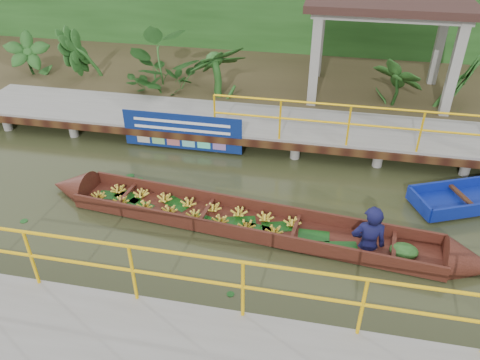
# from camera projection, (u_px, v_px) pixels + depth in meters

# --- Properties ---
(ground) EXTENTS (80.00, 80.00, 0.00)m
(ground) POSITION_uv_depth(u_px,v_px,m) (233.00, 217.00, 9.67)
(ground) COLOR #2C3018
(ground) RESTS_ON ground
(land_strip) EXTENTS (30.00, 8.00, 0.45)m
(land_strip) POSITION_uv_depth(u_px,v_px,m) (280.00, 79.00, 15.73)
(land_strip) COLOR #362D1B
(land_strip) RESTS_ON ground
(far_dock) EXTENTS (16.00, 2.06, 1.66)m
(far_dock) POSITION_uv_depth(u_px,v_px,m) (261.00, 125.00, 12.23)
(far_dock) COLOR gray
(far_dock) RESTS_ON ground
(pavilion) EXTENTS (4.40, 3.00, 3.00)m
(pavilion) POSITION_uv_depth(u_px,v_px,m) (387.00, 12.00, 12.84)
(pavilion) COLOR gray
(pavilion) RESTS_ON ground
(foliage_backdrop) EXTENTS (30.00, 0.80, 4.00)m
(foliage_backdrop) POSITION_uv_depth(u_px,v_px,m) (291.00, 8.00, 16.83)
(foliage_backdrop) COLOR #1A4114
(foliage_backdrop) RESTS_ON ground
(vendor_boat) EXTENTS (9.19, 1.85, 2.22)m
(vendor_boat) POSITION_uv_depth(u_px,v_px,m) (269.00, 219.00, 9.14)
(vendor_boat) COLOR #36160E
(vendor_boat) RESTS_ON ground
(blue_banner) EXTENTS (3.06, 0.04, 0.96)m
(blue_banner) POSITION_uv_depth(u_px,v_px,m) (182.00, 132.00, 11.72)
(blue_banner) COLOR navy
(blue_banner) RESTS_ON ground
(tropical_plants) EXTENTS (14.10, 1.10, 1.37)m
(tropical_plants) POSITION_uv_depth(u_px,v_px,m) (212.00, 72.00, 13.71)
(tropical_plants) COLOR #1A4114
(tropical_plants) RESTS_ON ground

